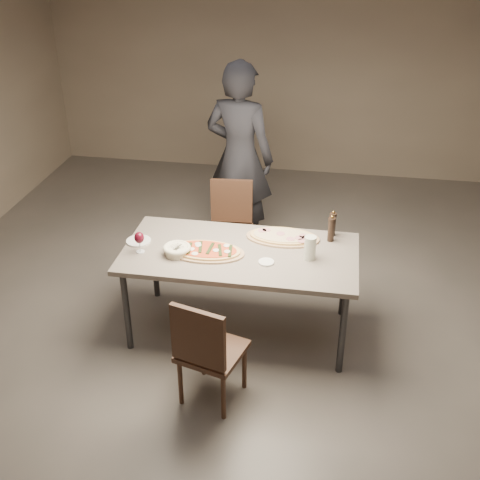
% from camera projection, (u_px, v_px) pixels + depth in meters
% --- Properties ---
extents(room, '(7.00, 7.00, 7.00)m').
position_uv_depth(room, '(240.00, 173.00, 4.29)').
color(room, '#5F5851').
rests_on(room, ground).
extents(dining_table, '(1.80, 0.90, 0.75)m').
position_uv_depth(dining_table, '(240.00, 258.00, 4.64)').
color(dining_table, slate).
rests_on(dining_table, ground).
extents(zucchini_pizza, '(0.61, 0.34, 0.05)m').
position_uv_depth(zucchini_pizza, '(205.00, 251.00, 4.59)').
color(zucchini_pizza, tan).
rests_on(zucchini_pizza, dining_table).
extents(ham_pizza, '(0.58, 0.32, 0.04)m').
position_uv_depth(ham_pizza, '(283.00, 237.00, 4.78)').
color(ham_pizza, tan).
rests_on(ham_pizza, dining_table).
extents(bread_basket, '(0.21, 0.21, 0.08)m').
position_uv_depth(bread_basket, '(177.00, 249.00, 4.55)').
color(bread_basket, beige).
rests_on(bread_basket, dining_table).
extents(oil_dish, '(0.12, 0.12, 0.01)m').
position_uv_depth(oil_dish, '(266.00, 262.00, 4.46)').
color(oil_dish, white).
rests_on(oil_dish, dining_table).
extents(pepper_mill_left, '(0.06, 0.06, 0.22)m').
position_uv_depth(pepper_mill_left, '(331.00, 229.00, 4.71)').
color(pepper_mill_left, black).
rests_on(pepper_mill_left, dining_table).
extents(pepper_mill_right, '(0.06, 0.06, 0.22)m').
position_uv_depth(pepper_mill_right, '(333.00, 224.00, 4.79)').
color(pepper_mill_right, black).
rests_on(pepper_mill_right, dining_table).
extents(carafe, '(0.09, 0.09, 0.19)m').
position_uv_depth(carafe, '(310.00, 248.00, 4.47)').
color(carafe, silver).
rests_on(carafe, dining_table).
extents(wine_glass, '(0.08, 0.08, 0.17)m').
position_uv_depth(wine_glass, '(139.00, 238.00, 4.55)').
color(wine_glass, silver).
rests_on(wine_glass, dining_table).
extents(side_plate, '(0.19, 0.19, 0.01)m').
position_uv_depth(side_plate, '(139.00, 241.00, 4.74)').
color(side_plate, white).
rests_on(side_plate, dining_table).
extents(chair_near, '(0.50, 0.50, 0.86)m').
position_uv_depth(chair_near, '(206.00, 348.00, 4.02)').
color(chair_near, '#3E261A').
rests_on(chair_near, ground).
extents(chair_far, '(0.44, 0.44, 0.87)m').
position_uv_depth(chair_far, '(231.00, 222.00, 5.62)').
color(chair_far, '#3E261A').
rests_on(chair_far, ground).
extents(diner, '(0.78, 0.60, 1.88)m').
position_uv_depth(diner, '(240.00, 158.00, 5.80)').
color(diner, black).
rests_on(diner, ground).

